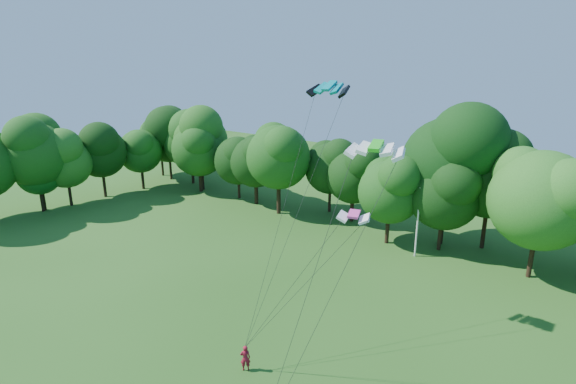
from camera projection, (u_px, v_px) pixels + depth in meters
The scene contains 8 objects.
utility_pole at pixel (418, 221), 44.09m from camera, with size 1.39×0.51×7.18m.
kite_flyer_left at pixel (245, 358), 28.34m from camera, with size 0.65×0.43×1.78m, color maroon.
kite_teal at pixel (330, 86), 29.57m from camera, with size 2.79×1.28×0.69m.
kite_green at pixel (376, 146), 19.60m from camera, with size 2.71×1.71×0.40m.
kite_pink at pixel (354, 214), 23.90m from camera, with size 1.91×1.33×0.29m.
tree_back_west at pixel (200, 137), 66.11m from camera, with size 8.77×8.77×12.76m.
tree_back_center at pixel (449, 157), 45.64m from camera, with size 10.38×10.38×15.10m.
tree_flank_west at pixel (38, 169), 57.41m from camera, with size 6.11×6.11×8.89m.
Camera 1 is at (17.08, -8.77, 19.00)m, focal length 28.00 mm.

